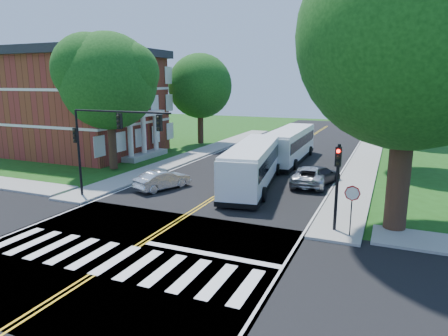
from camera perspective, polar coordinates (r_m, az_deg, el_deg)
The scene contains 24 objects.
ground at distance 18.61m, azimuth -14.21°, elevation -12.02°, with size 140.00×140.00×0.00m, color #1C4611.
road at distance 33.93m, azimuth 4.36°, elevation -0.59°, with size 14.00×96.00×0.01m, color black.
cross_road at distance 18.61m, azimuth -14.21°, elevation -12.00°, with size 60.00×12.00×0.01m, color black.
center_line at distance 37.65m, azimuth 6.32°, elevation 0.67°, with size 0.36×70.00×0.01m, color gold.
edge_line_w at distance 40.09m, azimuth -3.02°, elevation 1.43°, with size 0.12×70.00×0.01m, color silver.
edge_line_e at distance 36.34m, azimuth 16.63°, elevation -0.20°, with size 0.12×70.00×0.01m, color silver.
crosswalk at distance 18.25m, azimuth -15.18°, elevation -12.52°, with size 12.60×3.00×0.01m, color silver.
stop_bar at distance 18.16m, azimuth -2.00°, elevation -12.20°, with size 6.60×0.40×0.01m, color silver.
sidewalk_nw at distance 43.38m, azimuth -3.07°, elevation 2.34°, with size 2.60×40.00×0.15m, color gray.
sidewalk_ne at distance 39.14m, azimuth 19.33°, elevation 0.58°, with size 2.60×40.00×0.15m, color gray.
tree_ne_big at distance 21.47m, azimuth 25.30°, elevation 16.73°, with size 10.80×10.80×14.91m.
tree_west_near at distance 35.13m, azimuth -16.16°, elevation 11.78°, with size 8.00×8.00×11.40m.
tree_west_far at distance 48.42m, azimuth -3.44°, elevation 11.60°, with size 7.60×7.60×10.67m.
tree_east_mid at distance 37.37m, azimuth 25.07°, elevation 11.64°, with size 8.40×8.40×11.93m.
tree_east_far at distance 53.40m, azimuth 25.59°, elevation 10.37°, with size 7.20×7.20×10.34m.
brick_building at distance 46.61m, azimuth -21.44°, elevation 8.83°, with size 20.00×13.00×10.80m.
signal_nw at distance 25.89m, azimuth -16.53°, elevation 4.76°, with size 7.15×0.46×5.66m.
signal_ne at distance 20.45m, azimuth 15.89°, elevation -1.12°, with size 0.30×0.46×4.40m.
stop_sign at distance 20.16m, azimuth 17.82°, elevation -4.18°, with size 0.76×0.08×2.53m.
bus_lead at distance 29.03m, azimuth 4.20°, elevation 0.54°, with size 4.43×12.27×3.11m.
bus_follow at distance 38.65m, azimuth 9.38°, elevation 3.33°, with size 3.11×12.03×3.10m.
hatchback at distance 28.69m, azimuth -8.77°, elevation -1.67°, with size 1.45×4.16×1.37m, color silver.
suv at distance 30.17m, azimuth 12.20°, elevation -1.08°, with size 2.34×5.08×1.41m, color #B9BCC1.
dark_sedan at distance 30.67m, azimuth 13.34°, elevation -0.98°, with size 1.89×4.66×1.35m, color black.
Camera 1 is at (10.54, -13.36, 7.53)m, focal length 32.00 mm.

